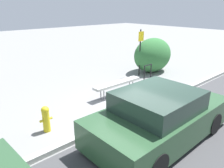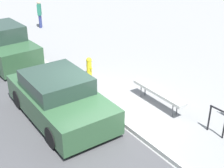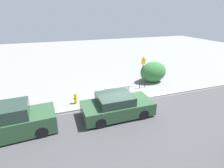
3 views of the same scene
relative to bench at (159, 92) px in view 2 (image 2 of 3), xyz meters
name	(u,v)px [view 2 (image 2 of 3)]	position (x,y,z in m)	size (l,w,h in m)	color
ground_plane	(108,112)	(-0.57, -1.59, -0.48)	(60.00, 60.00, 0.00)	gray
curb	(108,110)	(-0.57, -1.59, -0.42)	(60.00, 0.20, 0.13)	#A8A8A3
bench	(159,92)	(0.00, 0.00, 0.00)	(2.21, 0.37, 0.54)	#515156
bike_rack	(217,119)	(2.13, 0.23, 0.02)	(0.55, 0.07, 0.83)	black
fire_hydrant	(89,66)	(-3.33, -0.62, -0.07)	(0.36, 0.22, 0.77)	gold
pedestrian	(40,13)	(-10.89, 0.58, 0.37)	(0.41, 0.35, 1.59)	navy
parked_car_near	(59,98)	(-1.27, -2.93, 0.15)	(4.09, 1.92, 1.36)	black
parked_car_far	(5,46)	(-6.69, -2.85, 0.23)	(4.02, 1.93, 1.64)	black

